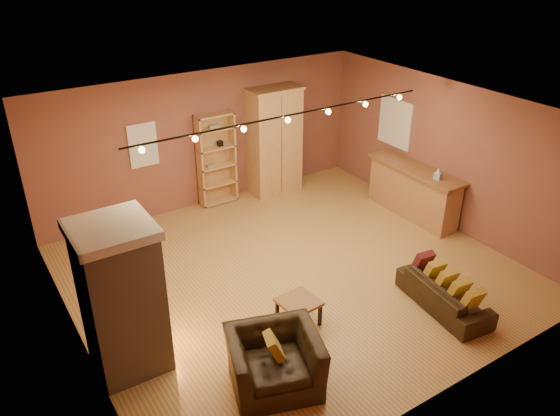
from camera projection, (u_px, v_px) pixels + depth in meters
floor at (293, 272)px, 9.31m from camera, size 7.00×7.00×0.00m
ceiling at (295, 114)px, 8.03m from camera, size 7.00×7.00×0.00m
back_wall at (205, 140)px, 11.10m from camera, size 7.00×0.02×2.80m
left_wall at (68, 264)px, 6.98m from camera, size 0.02×6.50×2.80m
right_wall at (447, 155)px, 10.35m from camera, size 0.02×6.50×2.80m
fireplace at (122, 298)px, 6.91m from camera, size 1.01×0.98×2.12m
back_window at (143, 145)px, 10.39m from camera, size 0.56×0.04×0.86m
bookcase at (215, 158)px, 11.28m from camera, size 0.80×0.31×1.95m
armoire at (274, 141)px, 11.70m from camera, size 1.14×0.65×2.33m
bar_counter at (413, 191)px, 10.94m from camera, size 0.59×2.17×1.04m
tissue_box at (438, 174)px, 10.20m from camera, size 0.16×0.16×0.22m
right_window at (395, 123)px, 11.27m from camera, size 0.05×0.90×1.00m
loveseat at (445, 289)px, 8.31m from camera, size 0.67×1.65×0.70m
armchair at (274, 353)px, 6.81m from camera, size 1.32×1.06×1.00m
coffee_table at (299, 304)px, 7.96m from camera, size 0.57×0.57×0.41m
track_rail at (288, 118)px, 8.23m from camera, size 5.20×0.09×0.13m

